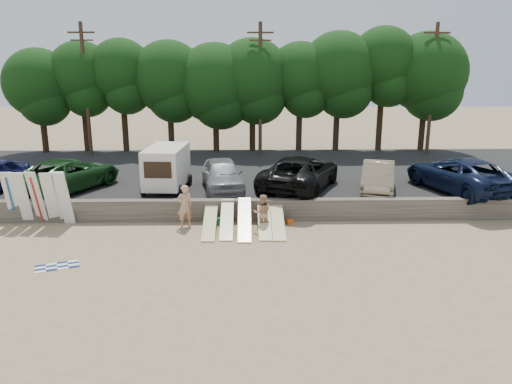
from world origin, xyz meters
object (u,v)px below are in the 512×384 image
Objects in this scene: box_trailer at (167,166)px; beachgoer_a at (185,206)px; beachgoer_b at (262,213)px; car_5 at (460,174)px; car_3 at (300,172)px; car_4 at (378,177)px; car_1 at (68,174)px; cooler at (218,221)px; car_2 at (222,174)px.

box_trailer is 4.14m from beachgoer_a.
box_trailer is at bearing -43.17° from beachgoer_b.
beachgoer_a is (1.33, -3.79, -1.00)m from box_trailer.
beachgoer_b is at bearing 4.41° from car_5.
box_trailer is at bearing 23.74° from car_3.
box_trailer reaches higher than car_4.
car_1 is 10.91m from beachgoer_b.
cooler is at bearing 179.92° from car_1.
car_3 reaches higher than car_2.
car_1 is 7.96m from car_2.
box_trailer is 0.62× the size of car_1.
car_5 is 12.64m from cooler.
car_3 is (4.02, 0.00, 0.08)m from car_2.
car_1 is at bearing 170.38° from car_2.
box_trailer reaches higher than cooler.
car_4 is 10.12m from beachgoer_a.
cooler is at bearing 64.38° from car_3.
beachgoer_b is at bearing -75.47° from car_2.
box_trailer is 0.58× the size of car_5.
car_1 is at bearing 22.31° from car_3.
box_trailer is at bearing 148.50° from cooler.
car_3 is 4.00m from car_4.
car_3 is 3.93× the size of beachgoer_b.
beachgoer_a reaches higher than beachgoer_b.
box_trailer reaches higher than car_1.
car_4 is 2.76× the size of beachgoer_b.
box_trailer is 2.27× the size of beachgoer_b.
car_1 reaches higher than car_4.
car_2 is at bearing -167.61° from car_4.
car_3 reaches higher than car_1.
box_trailer is at bearing -18.19° from car_5.
beachgoer_b is (-10.22, -3.90, -0.77)m from car_5.
car_5 is 3.90× the size of beachgoer_b.
beachgoer_b is (-6.06, -4.03, -0.63)m from car_4.
box_trailer is 2.87m from car_2.
beachgoer_b is (9.89, -4.56, -0.71)m from car_1.
car_3 is 16.81× the size of cooler.
car_4 is at bearing 2.95° from box_trailer.
beachgoer_a is at bearing -144.46° from car_4.
car_3 reaches higher than cooler.
car_1 is 0.93× the size of car_5.
car_2 is 4.91m from beachgoer_b.
car_3 is at bearing -20.43° from car_5.
car_2 is at bearing 6.88° from box_trailer.
box_trailer is 10.84m from car_4.
box_trailer is 0.78× the size of car_2.
beachgoer_a is (6.46, -4.00, -0.56)m from car_1.
beachgoer_a is at bearing 58.04° from car_3.
car_1 is 11.98m from car_3.
car_1 is (-5.13, 0.21, -0.44)m from box_trailer.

